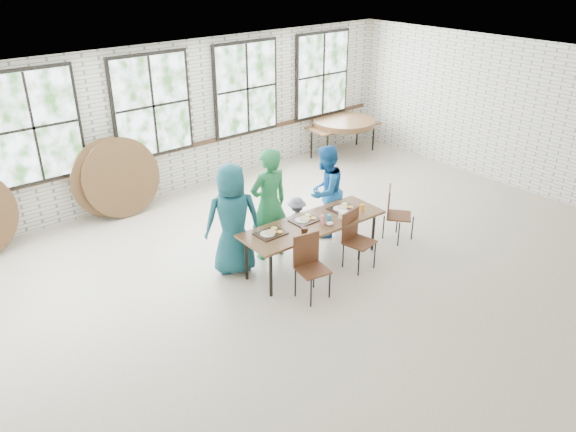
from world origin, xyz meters
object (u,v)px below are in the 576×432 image
at_px(storage_table, 344,127).
at_px(chair_near_left, 309,261).
at_px(chair_near_right, 355,235).
at_px(dining_table, 313,225).

bearing_deg(storage_table, chair_near_left, -133.86).
bearing_deg(chair_near_left, chair_near_right, 18.29).
relative_size(chair_near_right, storage_table, 0.51).
height_order(dining_table, chair_near_right, chair_near_right).
height_order(dining_table, storage_table, same).
xyz_separation_m(dining_table, chair_near_left, (-0.62, -0.61, -0.13)).
height_order(dining_table, chair_near_left, chair_near_left).
relative_size(chair_near_left, chair_near_right, 1.00).
height_order(chair_near_left, chair_near_right, same).
relative_size(dining_table, storage_table, 1.30).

